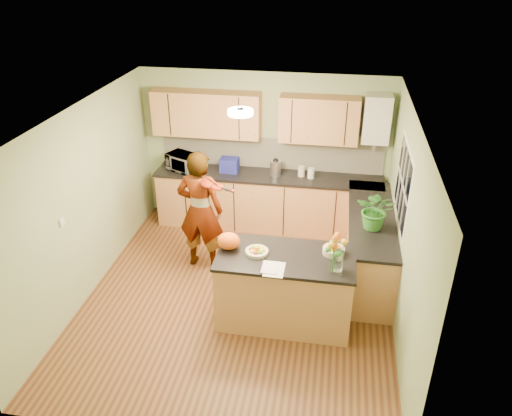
# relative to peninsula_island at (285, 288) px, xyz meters

# --- Properties ---
(floor) EXTENTS (4.50, 4.50, 0.00)m
(floor) POSITION_rel_peninsula_island_xyz_m (-0.65, 0.33, -0.47)
(floor) COLOR #522917
(floor) RESTS_ON ground
(ceiling) EXTENTS (4.00, 4.50, 0.02)m
(ceiling) POSITION_rel_peninsula_island_xyz_m (-0.65, 0.33, 2.03)
(ceiling) COLOR white
(ceiling) RESTS_ON wall_back
(wall_back) EXTENTS (4.00, 0.02, 2.50)m
(wall_back) POSITION_rel_peninsula_island_xyz_m (-0.65, 2.58, 0.78)
(wall_back) COLOR #8CA475
(wall_back) RESTS_ON floor
(wall_front) EXTENTS (4.00, 0.02, 2.50)m
(wall_front) POSITION_rel_peninsula_island_xyz_m (-0.65, -1.92, 0.78)
(wall_front) COLOR #8CA475
(wall_front) RESTS_ON floor
(wall_left) EXTENTS (0.02, 4.50, 2.50)m
(wall_left) POSITION_rel_peninsula_island_xyz_m (-2.65, 0.33, 0.78)
(wall_left) COLOR #8CA475
(wall_left) RESTS_ON floor
(wall_right) EXTENTS (0.02, 4.50, 2.50)m
(wall_right) POSITION_rel_peninsula_island_xyz_m (1.35, 0.33, 0.78)
(wall_right) COLOR #8CA475
(wall_right) RESTS_ON floor
(back_counter) EXTENTS (3.64, 0.62, 0.94)m
(back_counter) POSITION_rel_peninsula_island_xyz_m (-0.55, 2.28, -0.00)
(back_counter) COLOR #C1834D
(back_counter) RESTS_ON floor
(right_counter) EXTENTS (0.62, 2.24, 0.94)m
(right_counter) POSITION_rel_peninsula_island_xyz_m (1.05, 1.18, -0.00)
(right_counter) COLOR #C1834D
(right_counter) RESTS_ON floor
(splashback) EXTENTS (3.60, 0.02, 0.52)m
(splashback) POSITION_rel_peninsula_island_xyz_m (-0.55, 2.57, 0.73)
(splashback) COLOR silver
(splashback) RESTS_ON back_counter
(upper_cabinets) EXTENTS (3.20, 0.34, 0.70)m
(upper_cabinets) POSITION_rel_peninsula_island_xyz_m (-0.83, 2.41, 1.38)
(upper_cabinets) COLOR #C1834D
(upper_cabinets) RESTS_ON wall_back
(boiler) EXTENTS (0.40, 0.30, 0.86)m
(boiler) POSITION_rel_peninsula_island_xyz_m (1.05, 2.42, 1.43)
(boiler) COLOR silver
(boiler) RESTS_ON wall_back
(window_right) EXTENTS (0.01, 1.30, 1.05)m
(window_right) POSITION_rel_peninsula_island_xyz_m (1.34, 0.93, 1.08)
(window_right) COLOR silver
(window_right) RESTS_ON wall_right
(light_switch) EXTENTS (0.02, 0.09, 0.09)m
(light_switch) POSITION_rel_peninsula_island_xyz_m (-2.64, -0.27, 0.83)
(light_switch) COLOR silver
(light_switch) RESTS_ON wall_left
(ceiling_lamp) EXTENTS (0.30, 0.30, 0.07)m
(ceiling_lamp) POSITION_rel_peninsula_island_xyz_m (-0.65, 0.63, 1.99)
(ceiling_lamp) COLOR #FFEABF
(ceiling_lamp) RESTS_ON ceiling
(peninsula_island) EXTENTS (1.64, 0.84, 0.94)m
(peninsula_island) POSITION_rel_peninsula_island_xyz_m (0.00, 0.00, 0.00)
(peninsula_island) COLOR #C1834D
(peninsula_island) RESTS_ON floor
(fruit_dish) EXTENTS (0.27, 0.27, 0.10)m
(fruit_dish) POSITION_rel_peninsula_island_xyz_m (-0.35, 0.00, 0.51)
(fruit_dish) COLOR beige
(fruit_dish) RESTS_ON peninsula_island
(orange_bowl) EXTENTS (0.26, 0.26, 0.15)m
(orange_bowl) POSITION_rel_peninsula_island_xyz_m (0.55, 0.15, 0.53)
(orange_bowl) COLOR beige
(orange_bowl) RESTS_ON peninsula_island
(flower_vase) EXTENTS (0.29, 0.29, 0.53)m
(flower_vase) POSITION_rel_peninsula_island_xyz_m (0.60, -0.18, 0.82)
(flower_vase) COLOR silver
(flower_vase) RESTS_ON peninsula_island
(orange_bag) EXTENTS (0.29, 0.25, 0.21)m
(orange_bag) POSITION_rel_peninsula_island_xyz_m (-0.70, 0.05, 0.57)
(orange_bag) COLOR #E85613
(orange_bag) RESTS_ON peninsula_island
(papers) EXTENTS (0.23, 0.31, 0.01)m
(papers) POSITION_rel_peninsula_island_xyz_m (-0.10, -0.30, 0.47)
(papers) COLOR white
(papers) RESTS_ON peninsula_island
(violinist) EXTENTS (0.67, 0.46, 1.78)m
(violinist) POSITION_rel_peninsula_island_xyz_m (-1.32, 1.01, 0.42)
(violinist) COLOR #DDA487
(violinist) RESTS_ON floor
(violin) EXTENTS (0.67, 0.59, 0.17)m
(violin) POSITION_rel_peninsula_island_xyz_m (-1.12, 0.79, 0.95)
(violin) COLOR #511305
(violin) RESTS_ON violinist
(microwave) EXTENTS (0.59, 0.51, 0.27)m
(microwave) POSITION_rel_peninsula_island_xyz_m (-1.94, 2.24, 0.61)
(microwave) COLOR silver
(microwave) RESTS_ON back_counter
(blue_box) EXTENTS (0.30, 0.22, 0.23)m
(blue_box) POSITION_rel_peninsula_island_xyz_m (-1.18, 2.30, 0.58)
(blue_box) COLOR navy
(blue_box) RESTS_ON back_counter
(kettle) EXTENTS (0.18, 0.18, 0.33)m
(kettle) POSITION_rel_peninsula_island_xyz_m (-0.43, 2.29, 0.61)
(kettle) COLOR silver
(kettle) RESTS_ON back_counter
(jar_cream) EXTENTS (0.13, 0.13, 0.16)m
(jar_cream) POSITION_rel_peninsula_island_xyz_m (-0.03, 2.32, 0.55)
(jar_cream) COLOR beige
(jar_cream) RESTS_ON back_counter
(jar_white) EXTENTS (0.13, 0.13, 0.16)m
(jar_white) POSITION_rel_peninsula_island_xyz_m (0.13, 2.27, 0.55)
(jar_white) COLOR silver
(jar_white) RESTS_ON back_counter
(potted_plant) EXTENTS (0.55, 0.50, 0.53)m
(potted_plant) POSITION_rel_peninsula_island_xyz_m (1.05, 0.84, 0.74)
(potted_plant) COLOR #337D29
(potted_plant) RESTS_ON right_counter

